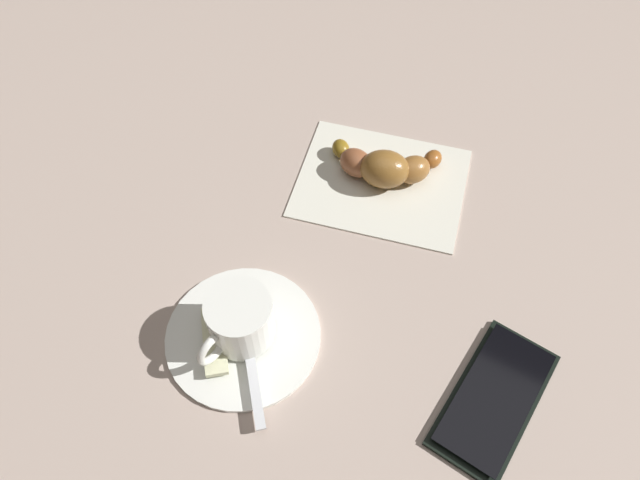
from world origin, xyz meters
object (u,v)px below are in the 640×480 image
Objects in this scene: espresso_cup at (240,320)px; teaspoon at (247,339)px; napkin at (381,182)px; cell_phone at (495,398)px; sugar_packet at (214,340)px; croissant at (385,167)px; saucer at (247,337)px.

espresso_cup is 0.03m from teaspoon.
napkin is 0.27m from cell_phone.
espresso_cup is 0.58× the size of cell_phone.
teaspoon is 0.03m from sugar_packet.
espresso_cup is 0.67× the size of croissant.
saucer is at bearing -140.27° from teaspoon.
croissant reaches higher than sugar_packet.
sugar_packet reaches higher than napkin.
espresso_cup is 1.24× the size of sugar_packet.
espresso_cup is 0.25m from croissant.
espresso_cup reaches higher than saucer.
saucer is 2.17× the size of sugar_packet.
saucer is 0.24m from napkin.
saucer is at bearing -6.59° from napkin.
cell_phone is (0.18, 0.20, -0.02)m from croissant.
sugar_packet is 0.26m from cell_phone.
croissant reaches higher than cell_phone.
teaspoon is at bearing 60.09° from espresso_cup.
saucer is at bearing -75.59° from cell_phone.
napkin is 1.46× the size of croissant.
sugar_packet is (0.02, -0.02, -0.02)m from espresso_cup.
teaspoon reaches higher than saucer.
espresso_cup is 0.46× the size of napkin.
espresso_cup reaches higher than napkin.
teaspoon is at bearing -74.42° from cell_phone.
croissant reaches higher than napkin.
croissant is at bearing 174.62° from teaspoon.
espresso_cup reaches higher than teaspoon.
sugar_packet is 0.54× the size of croissant.
espresso_cup reaches higher than cell_phone.
saucer is 0.01m from teaspoon.
cell_phone is at bearing 47.29° from croissant.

